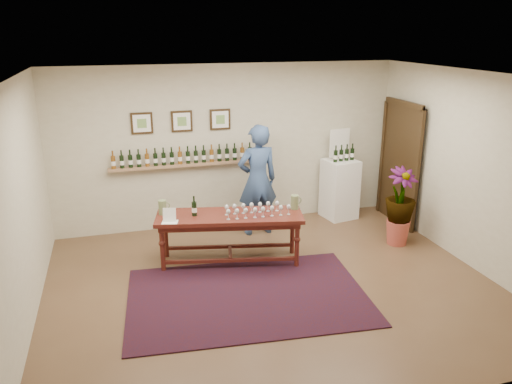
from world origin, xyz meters
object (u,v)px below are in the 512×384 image
object	(u,v)px
display_pedestal	(340,189)
person	(258,180)
tasting_table	(230,222)
potted_plant	(400,207)

from	to	relation	value
display_pedestal	person	world-z (taller)	person
tasting_table	potted_plant	size ratio (longest dim) A/B	2.03
display_pedestal	person	distance (m)	1.74
display_pedestal	potted_plant	world-z (taller)	potted_plant
tasting_table	person	world-z (taller)	person
person	tasting_table	bearing A→B (deg)	49.08
potted_plant	person	size ratio (longest dim) A/B	0.58
display_pedestal	potted_plant	size ratio (longest dim) A/B	0.99
tasting_table	potted_plant	bearing A→B (deg)	9.68
person	potted_plant	bearing A→B (deg)	148.02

